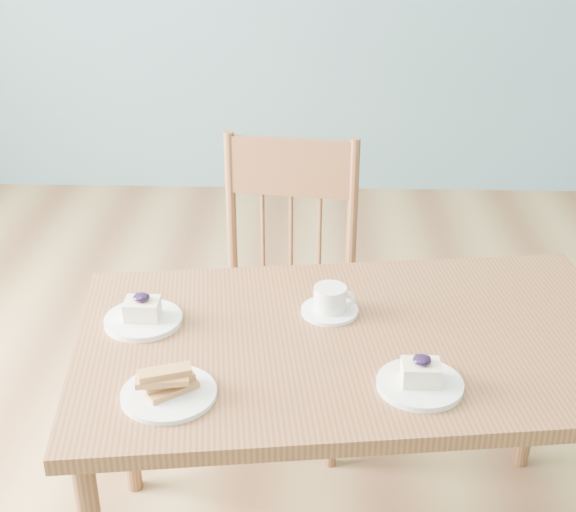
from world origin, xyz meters
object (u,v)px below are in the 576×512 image
at_px(dining_table, 356,361).
at_px(coffee_cup, 330,302).
at_px(cheesecake_plate_far, 143,315).
at_px(dining_chair, 284,291).
at_px(biscotti_plate, 168,388).
at_px(cheesecake_plate_near, 420,379).

bearing_deg(dining_table, coffee_cup, 113.57).
height_order(cheesecake_plate_far, coffee_cup, cheesecake_plate_far).
bearing_deg(dining_table, dining_chair, 100.90).
distance_m(dining_table, dining_chair, 0.61).
xyz_separation_m(dining_table, cheesecake_plate_far, (-0.48, 0.04, 0.08)).
distance_m(coffee_cup, biscotti_plate, 0.46).
xyz_separation_m(cheesecake_plate_near, cheesecake_plate_far, (-0.60, 0.23, 0.00)).
bearing_deg(coffee_cup, dining_chair, 109.18).
xyz_separation_m(dining_table, cheesecake_plate_near, (0.11, -0.19, 0.08)).
relative_size(dining_table, cheesecake_plate_far, 7.46).
distance_m(cheesecake_plate_near, coffee_cup, 0.33).
bearing_deg(cheesecake_plate_far, dining_table, -4.93).
relative_size(dining_chair, biscotti_plate, 4.75).
distance_m(cheesecake_plate_near, cheesecake_plate_far, 0.64).
height_order(dining_table, cheesecake_plate_far, cheesecake_plate_far).
xyz_separation_m(cheesecake_plate_near, coffee_cup, (-0.17, 0.29, 0.01)).
height_order(dining_table, cheesecake_plate_near, cheesecake_plate_near).
xyz_separation_m(cheesecake_plate_far, biscotti_plate, (0.10, -0.27, -0.00)).
bearing_deg(dining_table, cheesecake_plate_near, -65.42).
distance_m(cheesecake_plate_near, biscotti_plate, 0.50).
height_order(dining_table, biscotti_plate, biscotti_plate).
bearing_deg(cheesecake_plate_far, dining_chair, 60.56).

